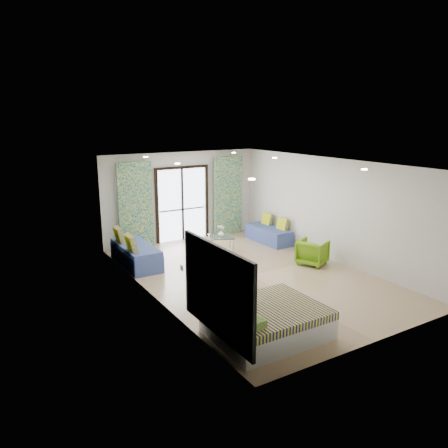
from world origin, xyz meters
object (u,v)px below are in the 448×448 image
daybed_right (269,234)px  coffee_table (221,238)px  daybed_left (135,254)px  bed (266,321)px  armchair (312,251)px

daybed_right → coffee_table: 1.75m
daybed_left → coffee_table: 2.49m
bed → coffee_table: bearing=68.3°
daybed_right → armchair: daybed_right is taller
coffee_table → armchair: 2.62m
daybed_left → coffee_table: bearing=-3.2°
bed → coffee_table: (1.84, 4.63, 0.12)m
bed → daybed_right: size_ratio=1.16×
bed → coffee_table: coffee_table is taller
daybed_right → bed: bearing=-127.9°
daybed_left → coffee_table: daybed_left is taller
coffee_table → armchair: coffee_table is taller
bed → armchair: (3.30, 2.46, 0.08)m
bed → daybed_left: 4.81m
daybed_left → bed: bearing=-82.4°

